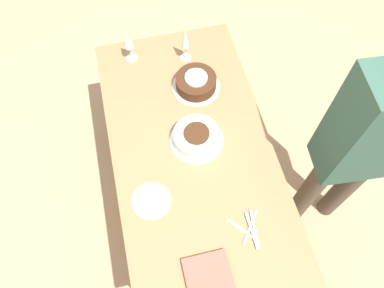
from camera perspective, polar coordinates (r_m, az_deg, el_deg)
The scene contains 10 objects.
ground_plane at distance 2.56m, azimuth 0.00°, elevation -8.61°, with size 12.00×12.00×0.00m, color tan.
dining_table at distance 1.97m, azimuth 0.00°, elevation -2.35°, with size 1.56×0.79×0.76m.
cake_center_white at distance 1.85m, azimuth 0.70°, elevation 1.07°, with size 0.27×0.27×0.08m.
cake_front_chocolate at distance 2.03m, azimuth 0.62°, elevation 9.34°, with size 0.26×0.26×0.09m.
wine_glass_near at distance 2.09m, azimuth -1.05°, elevation 15.55°, with size 0.06×0.06×0.22m.
wine_glass_far at distance 2.12m, azimuth -9.70°, elevation 15.11°, with size 0.07×0.07×0.19m.
dessert_plate_left at distance 1.76m, azimuth -6.21°, elevation -8.59°, with size 0.18×0.18×0.01m.
fork_pile at distance 1.72m, azimuth 8.81°, elevation -12.67°, with size 0.18×0.15×0.01m.
napkin_stack at distance 1.66m, azimuth 2.56°, elevation -19.69°, with size 0.20×0.19×0.02m.
person_cutting at distance 1.83m, azimuth 25.33°, elevation 0.30°, with size 0.25×0.42×1.59m.
Camera 1 is at (-0.83, 0.20, 2.41)m, focal length 35.00 mm.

